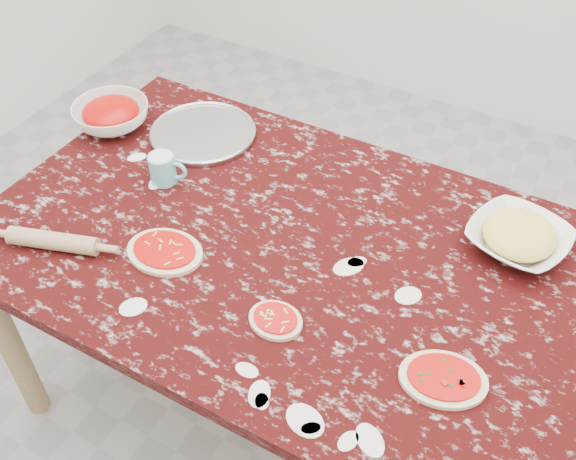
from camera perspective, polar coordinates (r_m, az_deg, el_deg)
The scene contains 10 objects.
ground at distance 2.29m, azimuth 0.00°, elevation -14.60°, with size 4.00×4.00×0.00m, color gray.
worktable at distance 1.75m, azimuth 0.00°, elevation -3.13°, with size 1.60×1.00×0.75m.
pizza_tray at distance 2.07m, azimuth -7.39°, elevation 8.29°, with size 0.32×0.32×0.01m, color #B2B2B7.
sauce_bowl at distance 2.15m, azimuth -15.07°, elevation 9.56°, with size 0.24×0.24×0.07m, color white.
cheese_bowl at distance 1.76m, azimuth 19.31°, elevation -0.78°, with size 0.24×0.24×0.06m, color white.
flour_mug at distance 1.89m, azimuth -10.75°, elevation 5.28°, with size 0.11×0.07×0.09m.
pizza_left at distance 1.69m, azimuth -10.64°, elevation -1.84°, with size 0.22×0.18×0.02m.
pizza_mid at distance 1.52m, azimuth -1.09°, elevation -7.82°, with size 0.13×0.11×0.02m.
pizza_right at distance 1.46m, azimuth 13.31°, elevation -12.45°, with size 0.22×0.20×0.02m.
rolling_pin at distance 1.77m, azimuth -19.71°, elevation -0.89°, with size 0.05×0.05×0.24m, color tan.
Camera 1 is at (0.58, -1.04, 1.95)m, focal length 40.99 mm.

